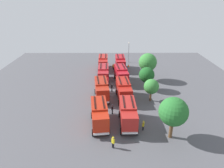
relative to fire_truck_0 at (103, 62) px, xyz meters
The scene contains 21 objects.
ground_plane 14.15m from the fire_truck_0, 10.01° to the left, with size 63.94×63.94×0.00m, color #4C4C51.
fire_truck_0 is the anchor object (origin of this frame).
fire_truck_1 8.98m from the fire_truck_0, ahead, with size 7.23×2.84×3.88m.
fire_truck_2 17.94m from the fire_truck_0, ahead, with size 7.44×3.43×3.88m.
fire_truck_3 27.51m from the fire_truck_0, ahead, with size 7.44×3.43×3.88m.
fire_truck_4 4.86m from the fire_truck_0, 87.76° to the left, with size 7.27×2.92×3.88m.
fire_truck_5 10.44m from the fire_truck_0, 26.70° to the left, with size 7.45×3.47×3.88m.
fire_truck_6 18.90m from the fire_truck_0, 14.64° to the left, with size 7.38×3.23×3.88m.
fire_truck_7 27.76m from the fire_truck_0, 10.30° to the left, with size 7.22×2.81×3.88m.
firefighter_0 3.12m from the fire_truck_0, 85.44° to the left, with size 0.48×0.45×1.68m.
firefighter_1 24.20m from the fire_truck_0, ahead, with size 0.47×0.34×1.84m.
firefighter_2 29.81m from the fire_truck_0, 14.19° to the left, with size 0.48×0.41×1.61m.
firefighter_3 14.93m from the fire_truck_0, ahead, with size 0.48×0.39×1.82m.
firefighter_4 33.14m from the fire_truck_0, ahead, with size 0.46×0.47×1.82m.
tree_0 13.99m from the fire_truck_0, 54.49° to the left, with size 4.42×4.42×6.86m.
tree_1 17.15m from the fire_truck_0, 36.18° to the left, with size 3.44×3.44×5.33m.
tree_2 21.65m from the fire_truck_0, 28.14° to the left, with size 3.02×3.02×4.67m.
tree_3 32.73m from the fire_truck_0, 19.96° to the left, with size 4.26×4.26×6.60m.
traffic_cone_0 14.17m from the fire_truck_0, 14.60° to the left, with size 0.51×0.51×0.73m, color #F2600C.
traffic_cone_1 7.97m from the fire_truck_0, 106.90° to the left, with size 0.52×0.52×0.75m, color #F2600C.
lamppost 10.37m from the fire_truck_0, 130.75° to the left, with size 0.36×0.36×6.41m.
Camera 1 is at (42.06, -0.23, 19.85)m, focal length 32.80 mm.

